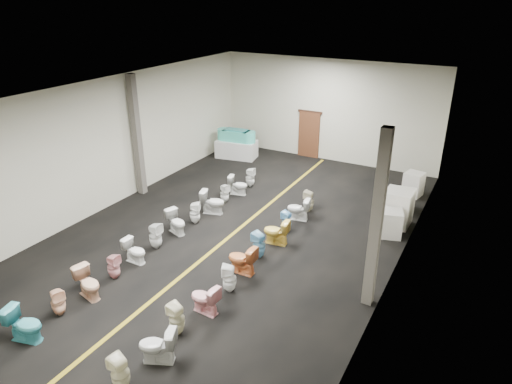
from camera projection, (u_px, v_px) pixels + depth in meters
floor at (235, 232)px, 14.67m from camera, size 16.00×16.00×0.00m
ceiling at (232, 92)px, 12.86m from camera, size 16.00×16.00×0.00m
wall_back at (327, 111)px, 20.18m from camera, size 10.00×0.00×10.00m
wall_left at (112, 142)px, 15.96m from camera, size 0.00×16.00×16.00m
wall_right at (402, 200)px, 11.57m from camera, size 0.00×16.00×16.00m
aisle_stripe at (235, 232)px, 14.67m from camera, size 0.12×15.60×0.01m
back_door at (309, 135)px, 20.97m from camera, size 1.00×0.10×2.10m
door_frame at (310, 112)px, 20.55m from camera, size 1.15×0.08×0.10m
column_left at (137, 136)px, 16.65m from camera, size 0.25×0.25×4.50m
column_right at (377, 222)px, 10.48m from camera, size 0.25×0.25×4.50m
display_table at (237, 149)px, 21.11m from camera, size 1.96×1.22×0.81m
bathtub at (236, 135)px, 20.84m from camera, size 1.86×0.76×0.55m
appliance_crate_a at (391, 223)px, 14.31m from camera, size 0.84×0.84×0.86m
appliance_crate_b at (398, 208)px, 14.94m from camera, size 0.90×0.90×1.20m
appliance_crate_c at (405, 200)px, 16.06m from camera, size 0.76×0.76×0.75m
appliance_crate_d at (413, 184)px, 17.14m from camera, size 0.75×0.75×0.91m
toilet_left_0 at (25, 324)px, 9.99m from camera, size 0.90×0.65×0.83m
toilet_left_1 at (58, 302)px, 10.80m from camera, size 0.43×0.42×0.73m
toilet_left_2 at (88, 283)px, 11.43m from camera, size 0.87×0.62×0.80m
toilet_left_3 at (114, 266)px, 12.19m from camera, size 0.34×0.33×0.72m
toilet_left_4 at (135, 251)px, 12.93m from camera, size 0.70×0.41×0.71m
toilet_left_5 at (155, 236)px, 13.61m from camera, size 0.38×0.37×0.83m
toilet_left_6 at (177, 222)px, 14.49m from camera, size 0.85×0.65×0.77m
toilet_left_7 at (195, 213)px, 15.10m from camera, size 0.45×0.45×0.76m
toilet_left_8 at (213, 202)px, 15.77m from camera, size 0.92×0.68×0.84m
toilet_left_9 at (225, 193)px, 16.61m from camera, size 0.43×0.42×0.71m
toilet_left_10 at (238, 185)px, 17.27m from camera, size 0.80×0.57×0.74m
toilet_left_11 at (250, 177)px, 17.95m from camera, size 0.38×0.38×0.77m
toilet_right_0 at (120, 374)px, 8.73m from camera, size 0.42×0.42×0.79m
toilet_right_1 at (157, 346)px, 9.40m from camera, size 0.90×0.73×0.80m
toilet_right_2 at (177, 319)px, 10.19m from camera, size 0.42×0.42×0.78m
toilet_right_3 at (205, 299)px, 10.87m from camera, size 0.79×0.48×0.77m
toilet_right_4 at (229, 278)px, 11.64m from camera, size 0.47×0.46×0.78m
toilet_right_5 at (242, 259)px, 12.41m from camera, size 0.82×0.47×0.83m
toilet_right_6 at (259, 245)px, 13.14m from camera, size 0.45×0.44×0.80m
toilet_right_7 at (276, 232)px, 13.86m from camera, size 0.84×0.54×0.81m
toilet_right_8 at (287, 221)px, 14.60m from camera, size 0.37×0.36×0.70m
toilet_right_9 at (298, 209)px, 15.34m from camera, size 0.82×0.55×0.78m
toilet_right_10 at (309, 201)px, 15.95m from camera, size 0.36×0.35×0.76m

